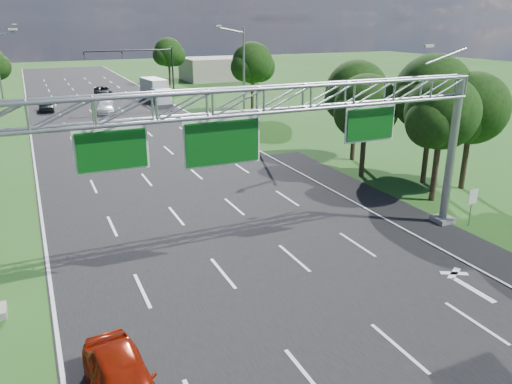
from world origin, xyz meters
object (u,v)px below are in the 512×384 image
sign_gantry (262,114)px  regulatory_sign (472,200)px  red_coupe (123,379)px  traffic_signal (148,61)px  box_truck (156,90)px

sign_gantry → regulatory_sign: 13.25m
red_coupe → sign_gantry: bearing=35.7°
regulatory_sign → red_coupe: size_ratio=0.49×
sign_gantry → regulatory_sign: bearing=-4.8°
regulatory_sign → traffic_signal: 54.37m
regulatory_sign → box_truck: (-4.80, 50.96, -0.10)m
regulatory_sign → red_coupe: regulatory_sign is taller
traffic_signal → box_truck: size_ratio=1.54×
box_truck → traffic_signal: bearing=86.4°
regulatory_sign → box_truck: box_truck is taller
regulatory_sign → box_truck: size_ratio=0.27×
sign_gantry → regulatory_sign: (12.07, -1.02, -5.38)m
regulatory_sign → red_coupe: bearing=-164.2°
traffic_signal → box_truck: bearing=-87.8°
sign_gantry → box_truck: sign_gantry is taller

